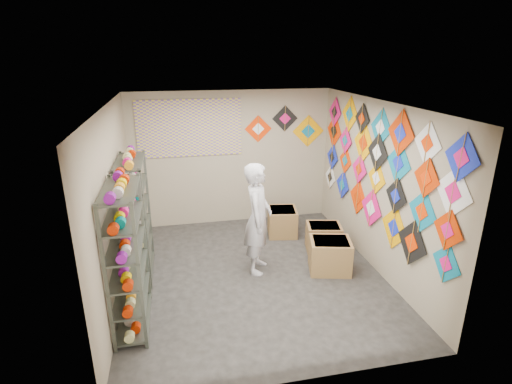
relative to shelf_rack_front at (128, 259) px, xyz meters
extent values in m
plane|color=#282523|center=(1.78, 0.85, -0.95)|extent=(4.50, 4.50, 0.00)
plane|color=tan|center=(1.78, 3.10, 0.40)|extent=(4.00, 0.00, 4.00)
plane|color=tan|center=(1.78, -1.40, 0.40)|extent=(4.00, 0.00, 4.00)
plane|color=tan|center=(-0.22, 0.85, 0.40)|extent=(0.00, 4.50, 4.50)
plane|color=tan|center=(3.78, 0.85, 0.40)|extent=(0.00, 4.50, 4.50)
plane|color=gray|center=(1.78, 0.85, 1.75)|extent=(4.50, 4.50, 0.00)
cube|color=#4C5147|center=(0.00, 0.00, 0.00)|extent=(0.40, 1.10, 1.90)
cube|color=#4C5147|center=(0.00, 1.30, 0.00)|extent=(0.40, 1.10, 1.90)
cylinder|color=#E81382|center=(0.00, -0.48, 0.09)|extent=(0.12, 0.10, 0.12)
cylinder|color=#FF9F1B|center=(0.00, -0.29, 0.09)|extent=(0.12, 0.10, 0.12)
cylinder|color=#F0BF01|center=(0.00, -0.10, 0.09)|extent=(0.12, 0.10, 0.12)
cylinder|color=beige|center=(0.00, 0.10, 0.09)|extent=(0.12, 0.10, 0.12)
cylinder|color=red|center=(0.00, 0.29, 0.09)|extent=(0.12, 0.10, 0.12)
cylinder|color=#84139C|center=(0.00, 0.48, 0.09)|extent=(0.12, 0.10, 0.12)
cylinder|color=#DED885|center=(0.00, 0.82, 0.09)|extent=(0.12, 0.10, 0.12)
cylinder|color=#028D8A|center=(0.00, 1.01, 0.09)|extent=(0.12, 0.10, 0.12)
cylinder|color=#E81382|center=(0.00, 1.20, 0.09)|extent=(0.12, 0.10, 0.12)
cylinder|color=#FF9F1B|center=(0.00, 1.40, 0.09)|extent=(0.12, 0.10, 0.12)
cylinder|color=#F0BF01|center=(0.00, 1.59, 0.09)|extent=(0.12, 0.10, 0.12)
cylinder|color=beige|center=(0.00, 1.78, 0.09)|extent=(0.12, 0.10, 0.12)
cube|color=#0B7699|center=(3.77, -0.98, 0.03)|extent=(0.02, 0.52, 0.52)
cube|color=black|center=(3.75, -0.29, -0.02)|extent=(0.03, 0.68, 0.68)
cube|color=#FFAA00|center=(3.77, 0.20, -0.02)|extent=(0.01, 0.69, 0.69)
cube|color=#F01178|center=(3.75, 0.89, 0.02)|extent=(0.02, 0.66, 0.66)
cube|color=#FF3500|center=(3.77, 1.42, 0.02)|extent=(0.02, 0.62, 0.62)
cube|color=#162BD2|center=(3.75, 2.06, 0.05)|extent=(0.02, 0.55, 0.55)
cube|color=white|center=(3.77, 2.70, 0.01)|extent=(0.02, 0.51, 0.51)
cube|color=red|center=(3.75, -0.93, 0.45)|extent=(0.02, 0.53, 0.53)
cube|color=#0B7699|center=(3.77, -0.39, 0.47)|extent=(0.02, 0.61, 0.61)
cube|color=black|center=(3.75, 0.23, 0.47)|extent=(0.01, 0.55, 0.55)
cube|color=#FFAA00|center=(3.77, 0.85, 0.55)|extent=(0.02, 0.55, 0.55)
cube|color=#F01178|center=(3.75, 1.43, 0.54)|extent=(0.03, 0.53, 0.53)
cube|color=#FF3500|center=(3.77, 2.05, 0.53)|extent=(0.03, 0.51, 0.51)
cube|color=#162BD2|center=(3.75, 2.62, 0.45)|extent=(0.03, 0.53, 0.53)
cube|color=white|center=(3.77, -0.89, 0.91)|extent=(0.01, 0.64, 0.65)
cube|color=red|center=(3.75, -0.40, 0.93)|extent=(0.02, 0.53, 0.53)
cube|color=#0B7699|center=(3.77, 0.29, 0.95)|extent=(0.03, 0.62, 0.62)
cube|color=black|center=(3.75, 0.88, 0.96)|extent=(0.01, 0.62, 0.62)
cube|color=#FFAA00|center=(3.77, 1.40, 1.00)|extent=(0.03, 0.69, 0.69)
cube|color=#F01178|center=(3.75, 2.07, 0.90)|extent=(0.02, 0.51, 0.51)
cube|color=#FF3500|center=(3.77, 2.66, 0.97)|extent=(0.02, 0.68, 0.68)
cube|color=#162BD2|center=(3.75, -0.95, 1.34)|extent=(0.04, 0.58, 0.57)
cube|color=white|center=(3.77, -0.30, 1.36)|extent=(0.01, 0.56, 0.56)
cube|color=red|center=(3.75, 0.30, 1.37)|extent=(0.01, 0.67, 0.67)
cube|color=#0B7699|center=(3.77, 0.88, 1.34)|extent=(0.04, 0.62, 0.62)
cube|color=black|center=(3.75, 1.49, 1.39)|extent=(0.02, 0.51, 0.51)
cube|color=#FFAA00|center=(3.77, 2.01, 1.39)|extent=(0.03, 0.64, 0.64)
cube|color=#F01178|center=(3.75, 2.65, 1.34)|extent=(0.03, 0.57, 0.57)
cube|color=#FF3500|center=(2.33, 3.09, 0.99)|extent=(0.55, 0.02, 0.55)
cube|color=black|center=(2.88, 3.09, 1.17)|extent=(0.53, 0.02, 0.53)
cube|color=#FFAA00|center=(3.38, 3.09, 0.90)|extent=(0.66, 0.02, 0.66)
cube|color=#7250AE|center=(0.98, 3.08, 1.05)|extent=(2.00, 0.01, 1.10)
imported|color=silver|center=(1.88, 1.01, -0.05)|extent=(0.93, 0.85, 1.81)
cube|color=olive|center=(3.02, 0.74, -0.68)|extent=(0.76, 0.68, 0.54)
cube|color=olive|center=(3.17, 1.43, -0.71)|extent=(0.68, 0.60, 0.49)
cube|color=olive|center=(2.63, 2.24, -0.69)|extent=(0.63, 0.68, 0.52)
camera|label=1|loc=(0.66, -4.65, 2.44)|focal=28.00mm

